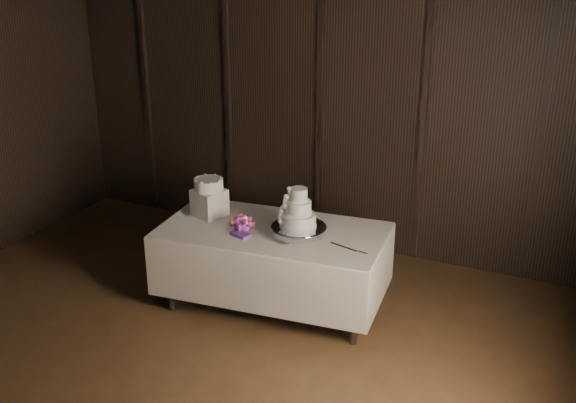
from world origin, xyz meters
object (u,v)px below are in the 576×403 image
Objects in this scene: cake_stand at (299,231)px; box_pedestal at (209,203)px; wedding_cake at (295,212)px; bouquet at (242,224)px; small_cake at (209,184)px; display_table at (273,264)px.

box_pedestal is at bearing 175.26° from cake_stand.
cake_stand is 0.95m from box_pedestal.
wedding_cake is 1.34× the size of box_pedestal.
bouquet is 0.53m from small_cake.
bouquet is at bearing -168.87° from cake_stand.
small_cake is (-0.67, 0.05, 0.65)m from display_table.
cake_stand is at bearing 16.45° from wedding_cake.
box_pedestal is at bearing 158.00° from bouquet.
small_cake reaches higher than box_pedestal.
small_cake is at bearing 158.00° from bouquet.
display_table is 0.62m from wedding_cake.
small_cake is (-0.91, 0.09, 0.07)m from wedding_cake.
cake_stand is at bearing -4.74° from small_cake.
small_cake reaches higher than cake_stand.
cake_stand is 0.51m from bouquet.
wedding_cake reaches higher than cake_stand.
cake_stand is 1.86× the size of box_pedestal.
cake_stand is (0.27, -0.03, 0.39)m from display_table.
bouquet is at bearing -22.00° from small_cake.
wedding_cake is at bearing 10.02° from bouquet.
wedding_cake is at bearing -5.78° from box_pedestal.
bouquet reaches higher than cake_stand.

